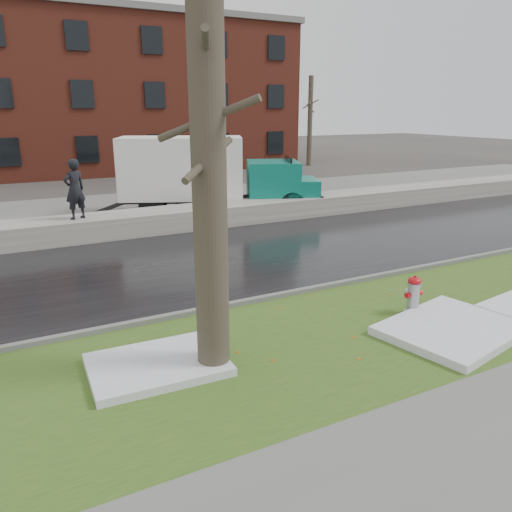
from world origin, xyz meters
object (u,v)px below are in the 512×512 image
box_truck (206,173)px  worker (75,189)px  tree (209,164)px  fire_hydrant (413,293)px

box_truck → worker: bearing=-133.6°
tree → box_truck: (4.87, 12.12, -1.76)m
fire_hydrant → box_truck: size_ratio=0.09×
worker → box_truck: bearing=-179.6°
tree → fire_hydrant: bearing=1.7°
box_truck → worker: size_ratio=4.74×
worker → tree: bearing=71.1°
fire_hydrant → tree: tree is taller
box_truck → tree: bearing=-88.4°
tree → worker: 9.97m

